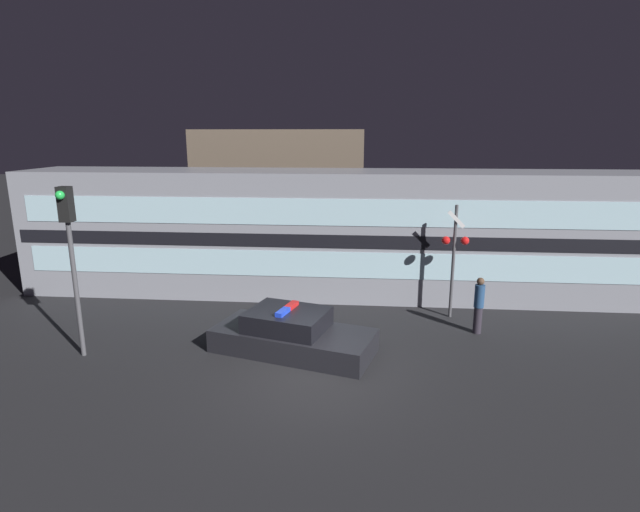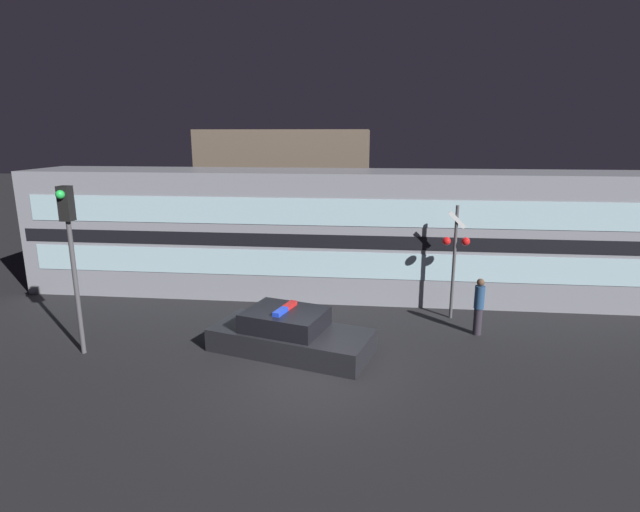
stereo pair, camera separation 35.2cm
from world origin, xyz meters
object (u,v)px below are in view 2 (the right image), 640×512
object	(u,v)px
police_car	(290,335)
train	(341,233)
pedestrian	(479,306)
traffic_light_corner	(70,237)
crossing_signal_near	(455,251)

from	to	relation	value
police_car	train	bearing A→B (deg)	95.68
train	pedestrian	world-z (taller)	train
pedestrian	police_car	bearing A→B (deg)	-161.92
pedestrian	traffic_light_corner	bearing A→B (deg)	-167.02
pedestrian	traffic_light_corner	xyz separation A→B (m)	(-11.07, -2.55, 2.39)
police_car	pedestrian	bearing A→B (deg)	34.48
train	police_car	bearing A→B (deg)	-100.72
traffic_light_corner	train	bearing A→B (deg)	43.24
train	traffic_light_corner	xyz separation A→B (m)	(-6.69, -6.29, 0.99)
train	traffic_light_corner	size ratio (longest dim) A/B	5.10
pedestrian	traffic_light_corner	world-z (taller)	traffic_light_corner
crossing_signal_near	traffic_light_corner	xyz separation A→B (m)	(-10.48, -3.82, 1.03)
police_car	pedestrian	xyz separation A→B (m)	(5.42, 1.77, 0.43)
train	police_car	xyz separation A→B (m)	(-1.04, -5.51, -1.82)
pedestrian	crossing_signal_near	xyz separation A→B (m)	(-0.59, 1.27, 1.36)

